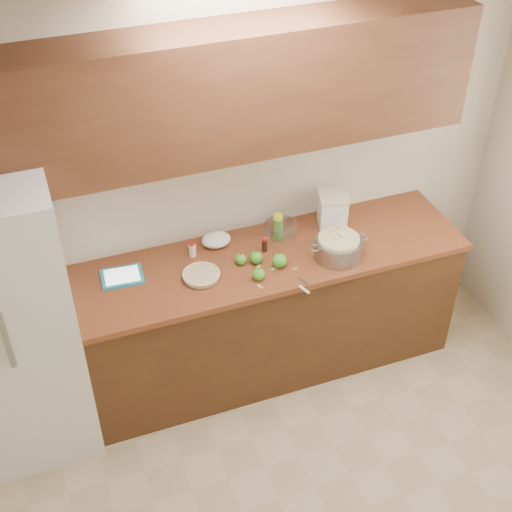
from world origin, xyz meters
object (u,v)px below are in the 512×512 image
object	(u,v)px
pie	(201,275)
colander	(338,248)
tablet	(122,276)
flour_canister	(333,210)

from	to	relation	value
pie	colander	world-z (taller)	colander
pie	tablet	size ratio (longest dim) A/B	0.90
colander	tablet	world-z (taller)	colander
pie	flour_canister	xyz separation A→B (m)	(0.94, 0.22, 0.09)
tablet	flour_canister	bearing A→B (deg)	6.76
colander	tablet	distance (m)	1.29
pie	colander	size ratio (longest dim) A/B	0.60
flour_canister	tablet	size ratio (longest dim) A/B	0.88
colander	flour_canister	world-z (taller)	flour_canister
tablet	pie	bearing A→B (deg)	-16.31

